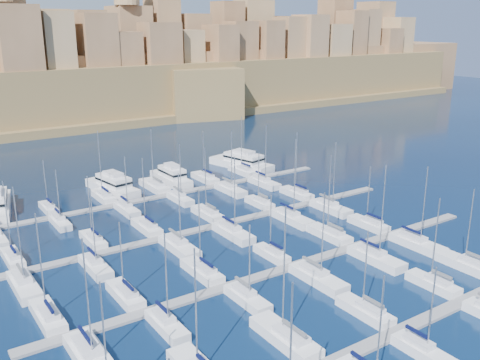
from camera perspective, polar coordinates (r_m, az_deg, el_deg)
ground at (r=95.06m, az=0.73°, el=-6.77°), size 600.00×600.00×0.00m
pontoon_near at (r=72.81m, az=16.73°, el=-15.15°), size 84.00×2.00×0.40m
pontoon_mid_near at (r=86.28m, az=5.34°, el=-9.23°), size 84.00×2.00×0.40m
pontoon_mid_far at (r=102.73m, az=-2.46°, el=-4.84°), size 84.00×2.00×0.40m
pontoon_far at (r=120.96m, az=-7.94°, el=-1.65°), size 84.00×2.00×0.40m
sailboat_2 at (r=67.86m, az=4.91°, el=-16.38°), size 3.21×10.71×17.80m
sailboat_3 at (r=74.87m, az=13.24°, el=-13.46°), size 2.59×8.63×12.31m
sailboat_4 at (r=84.68m, az=19.96°, el=-10.34°), size 2.49×8.30×14.08m
sailboat_5 at (r=92.57m, az=23.17°, el=-8.35°), size 3.01×10.04×13.46m
sailboat_9 at (r=68.83m, az=18.93°, el=-16.87°), size 2.37×7.88×11.96m
sailboat_12 at (r=76.10m, az=-19.81°, el=-13.50°), size 2.76×9.20×15.11m
sailboat_13 at (r=78.56m, az=-12.13°, el=-11.87°), size 2.63×8.78×11.76m
sailboat_14 at (r=83.53m, az=-4.04°, el=-9.69°), size 2.78×9.26×13.89m
sailboat_15 at (r=89.37m, az=3.43°, el=-7.88°), size 2.27×7.57×11.13m
sailboat_16 at (r=98.31m, az=9.54°, el=-5.72°), size 2.83×9.43×15.60m
sailboat_17 at (r=104.67m, az=13.57°, el=-4.58°), size 2.61×8.70×12.29m
sailboat_18 at (r=66.56m, az=-15.62°, el=-17.74°), size 3.32×11.07×15.98m
sailboat_19 at (r=70.74m, az=-7.84°, el=-15.04°), size 2.48×8.25×13.68m
sailboat_20 at (r=76.02m, az=0.76°, el=-12.49°), size 2.55×8.49×12.11m
sailboat_21 at (r=82.23m, az=8.29°, el=-10.27°), size 3.10×10.33×14.69m
sailboat_22 at (r=90.50m, az=14.28°, el=-8.02°), size 3.09×10.29×16.81m
sailboat_23 at (r=97.98m, az=18.36°, el=-6.45°), size 3.08×10.25×14.99m
sailboat_24 at (r=95.18m, az=-23.06°, el=-7.66°), size 2.44×8.15×13.98m
sailboat_25 at (r=98.07m, az=-15.37°, el=-6.18°), size 2.46×8.21×12.63m
sailboat_26 at (r=101.74m, az=-9.90°, el=-4.97°), size 2.67×8.90×14.23m
sailboat_27 at (r=107.33m, az=-3.48°, el=-3.59°), size 2.67×8.90×14.44m
sailboat_28 at (r=113.49m, az=2.13°, el=-2.45°), size 2.38×7.93×11.79m
sailboat_29 at (r=120.17m, az=6.09°, el=-1.43°), size 2.71×9.03×14.79m
sailboat_30 at (r=85.27m, az=-22.04°, el=-10.36°), size 3.02×10.06×16.21m
sailboat_31 at (r=88.03m, az=-15.18°, el=-8.84°), size 2.72×9.08×13.93m
sailboat_32 at (r=92.55m, az=-6.52°, el=-7.04°), size 3.08×10.26×14.21m
sailboat_33 at (r=97.69m, az=-0.76°, el=-5.62°), size 3.05×10.17×15.47m
sailboat_34 at (r=105.22m, az=5.51°, el=-4.03°), size 3.10×10.34×16.91m
sailboat_35 at (r=111.99m, az=9.62°, el=-2.92°), size 2.99×9.98×15.00m
sailboat_37 at (r=117.23m, az=-19.75°, el=-2.83°), size 2.25×7.50×11.03m
sailboat_38 at (r=121.29m, az=-14.37°, el=-1.69°), size 2.85×9.51×15.59m
sailboat_39 at (r=126.34m, az=-9.09°, el=-0.64°), size 3.25×10.82×14.42m
sailboat_40 at (r=131.59m, az=-3.74°, el=0.22°), size 2.82×9.40×12.71m
sailboat_41 at (r=137.48m, az=0.30°, el=0.98°), size 2.89×9.62×14.92m
sailboat_43 at (r=108.41m, az=-18.65°, el=-4.28°), size 2.37×7.91×11.57m
sailboat_44 at (r=112.04m, az=-11.99°, el=-3.07°), size 2.55×8.49×12.25m
sailboat_45 at (r=116.86m, az=-6.41°, el=-1.97°), size 2.53×8.43×13.21m
sailboat_46 at (r=122.33m, az=-1.04°, el=-1.01°), size 2.93×9.78×14.59m
sailboat_47 at (r=127.59m, az=2.56°, el=-0.27°), size 2.91×9.71×15.06m
motor_yacht_b at (r=125.59m, az=-13.41°, el=-0.54°), size 7.45×17.01×5.25m
motor_yacht_c at (r=130.11m, az=-7.33°, el=0.38°), size 4.52×14.34×5.25m
motor_yacht_d at (r=142.72m, az=0.22°, el=1.97°), size 9.86×19.50×5.25m
fortified_city at (r=233.44m, az=-21.90°, el=9.74°), size 460.00×108.95×59.52m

